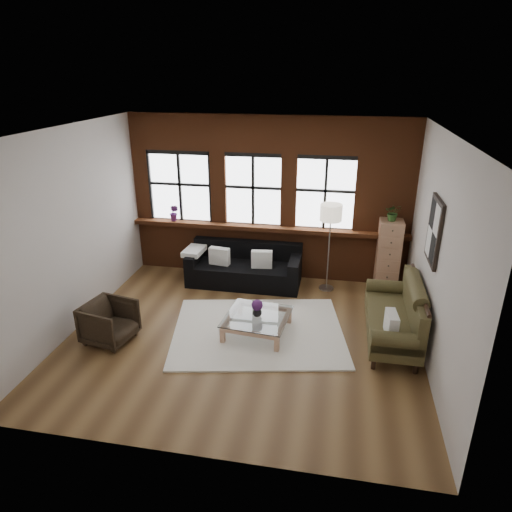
% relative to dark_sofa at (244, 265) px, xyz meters
% --- Properties ---
extents(floor, '(5.50, 5.50, 0.00)m').
position_rel_dark_sofa_xyz_m(floor, '(0.38, -1.90, -0.40)').
color(floor, brown).
rests_on(floor, ground).
extents(ceiling, '(5.50, 5.50, 0.00)m').
position_rel_dark_sofa_xyz_m(ceiling, '(0.38, -1.90, 2.80)').
color(ceiling, white).
rests_on(ceiling, ground).
extents(wall_back, '(5.50, 0.00, 5.50)m').
position_rel_dark_sofa_xyz_m(wall_back, '(0.38, 0.60, 1.20)').
color(wall_back, beige).
rests_on(wall_back, ground).
extents(wall_front, '(5.50, 0.00, 5.50)m').
position_rel_dark_sofa_xyz_m(wall_front, '(0.38, -4.40, 1.20)').
color(wall_front, beige).
rests_on(wall_front, ground).
extents(wall_left, '(0.00, 5.00, 5.00)m').
position_rel_dark_sofa_xyz_m(wall_left, '(-2.37, -1.90, 1.20)').
color(wall_left, beige).
rests_on(wall_left, ground).
extents(wall_right, '(0.00, 5.00, 5.00)m').
position_rel_dark_sofa_xyz_m(wall_right, '(3.13, -1.90, 1.20)').
color(wall_right, beige).
rests_on(wall_right, ground).
extents(brick_backwall, '(5.50, 0.12, 3.20)m').
position_rel_dark_sofa_xyz_m(brick_backwall, '(0.38, 0.54, 1.20)').
color(brick_backwall, brown).
rests_on(brick_backwall, floor).
extents(sill_ledge, '(5.50, 0.30, 0.08)m').
position_rel_dark_sofa_xyz_m(sill_ledge, '(0.38, 0.45, 0.64)').
color(sill_ledge, brown).
rests_on(sill_ledge, brick_backwall).
extents(window_left, '(1.38, 0.10, 1.50)m').
position_rel_dark_sofa_xyz_m(window_left, '(-1.42, 0.55, 1.35)').
color(window_left, black).
rests_on(window_left, brick_backwall).
extents(window_mid, '(1.38, 0.10, 1.50)m').
position_rel_dark_sofa_xyz_m(window_mid, '(0.08, 0.55, 1.35)').
color(window_mid, black).
rests_on(window_mid, brick_backwall).
extents(window_right, '(1.38, 0.10, 1.50)m').
position_rel_dark_sofa_xyz_m(window_right, '(1.48, 0.55, 1.35)').
color(window_right, black).
rests_on(window_right, brick_backwall).
extents(wall_poster, '(0.05, 0.74, 0.94)m').
position_rel_dark_sofa_xyz_m(wall_poster, '(3.10, -1.60, 1.45)').
color(wall_poster, black).
rests_on(wall_poster, wall_right).
extents(shag_rug, '(3.09, 2.63, 0.03)m').
position_rel_dark_sofa_xyz_m(shag_rug, '(0.60, -1.74, -0.38)').
color(shag_rug, white).
rests_on(shag_rug, floor).
extents(dark_sofa, '(2.20, 0.89, 0.80)m').
position_rel_dark_sofa_xyz_m(dark_sofa, '(0.00, 0.00, 0.00)').
color(dark_sofa, black).
rests_on(dark_sofa, floor).
extents(pillow_a, '(0.42, 0.20, 0.34)m').
position_rel_dark_sofa_xyz_m(pillow_a, '(-0.47, -0.10, 0.19)').
color(pillow_a, silver).
rests_on(pillow_a, dark_sofa).
extents(pillow_b, '(0.41, 0.19, 0.34)m').
position_rel_dark_sofa_xyz_m(pillow_b, '(0.37, -0.10, 0.19)').
color(pillow_b, silver).
rests_on(pillow_b, dark_sofa).
extents(vintage_settee, '(0.84, 1.89, 1.01)m').
position_rel_dark_sofa_xyz_m(vintage_settee, '(2.68, -1.58, 0.11)').
color(vintage_settee, '#443D1F').
rests_on(vintage_settee, floor).
extents(pillow_settee, '(0.18, 0.39, 0.34)m').
position_rel_dark_sofa_xyz_m(pillow_settee, '(2.60, -2.16, 0.21)').
color(pillow_settee, silver).
rests_on(pillow_settee, vintage_settee).
extents(armchair, '(0.83, 0.82, 0.65)m').
position_rel_dark_sofa_xyz_m(armchair, '(-1.63, -2.41, -0.07)').
color(armchair, black).
rests_on(armchair, floor).
extents(coffee_table, '(1.08, 1.08, 0.33)m').
position_rel_dark_sofa_xyz_m(coffee_table, '(0.59, -1.79, -0.24)').
color(coffee_table, tan).
rests_on(coffee_table, shag_rug).
extents(vase, '(0.15, 0.15, 0.16)m').
position_rel_dark_sofa_xyz_m(vase, '(0.59, -1.79, 0.00)').
color(vase, '#B2B2B2').
rests_on(vase, coffee_table).
extents(flowers, '(0.18, 0.18, 0.18)m').
position_rel_dark_sofa_xyz_m(flowers, '(0.59, -1.79, 0.12)').
color(flowers, '#532162').
rests_on(flowers, vase).
extents(drawer_chest, '(0.43, 0.43, 1.39)m').
position_rel_dark_sofa_xyz_m(drawer_chest, '(2.73, 0.27, 0.29)').
color(drawer_chest, tan).
rests_on(drawer_chest, floor).
extents(potted_plant_top, '(0.31, 0.28, 0.32)m').
position_rel_dark_sofa_xyz_m(potted_plant_top, '(2.73, 0.27, 1.15)').
color(potted_plant_top, '#2D5923').
rests_on(potted_plant_top, drawer_chest).
extents(floor_lamp, '(0.40, 0.40, 1.85)m').
position_rel_dark_sofa_xyz_m(floor_lamp, '(1.62, 0.05, 0.53)').
color(floor_lamp, '#A5A5A8').
rests_on(floor_lamp, floor).
extents(sill_plant, '(0.23, 0.20, 0.35)m').
position_rel_dark_sofa_xyz_m(sill_plant, '(-1.54, 0.42, 0.86)').
color(sill_plant, '#532162').
rests_on(sill_plant, sill_ledge).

